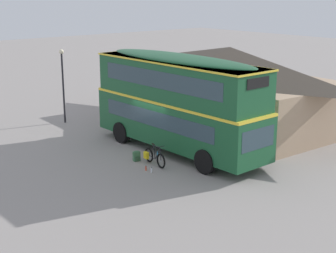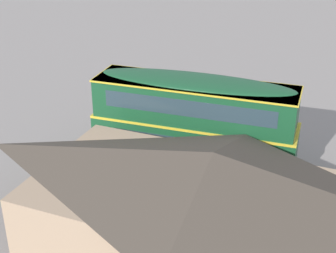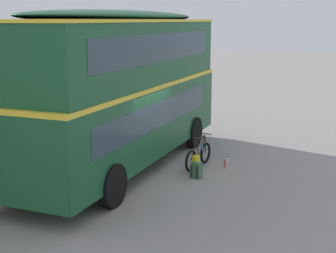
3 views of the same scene
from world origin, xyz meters
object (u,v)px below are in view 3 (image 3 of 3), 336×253
Objects in this scene: water_bottle_red_squeeze at (225,164)px; water_bottle_clear_plastic at (227,160)px; double_decker_bus at (125,83)px; backpack_on_ground at (196,170)px; touring_bicycle at (198,156)px.

water_bottle_red_squeeze is 0.90× the size of water_bottle_clear_plastic.
double_decker_bus is 39.52× the size of water_bottle_clear_plastic.
double_decker_bus reaches higher than backpack_on_ground.
water_bottle_clear_plastic reaches higher than water_bottle_red_squeeze.
backpack_on_ground is at bearing -163.54° from touring_bicycle.
backpack_on_ground is (-0.95, -0.28, -0.12)m from touring_bicycle.
double_decker_bus is 20.23× the size of backpack_on_ground.
water_bottle_clear_plastic is at bearing -62.00° from double_decker_bus.
double_decker_bus is 3.39m from backpack_on_ground.
double_decker_bus reaches higher than water_bottle_clear_plastic.
water_bottle_red_squeeze is (1.33, -0.47, -0.15)m from backpack_on_ground.
double_decker_bus is 5.86× the size of touring_bicycle.
touring_bicycle is (0.76, -2.12, -2.27)m from double_decker_bus.
touring_bicycle reaches higher than water_bottle_clear_plastic.
water_bottle_clear_plastic is at bearing 4.03° from water_bottle_red_squeeze.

